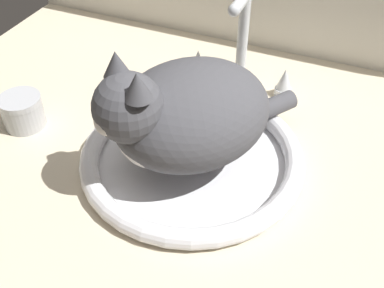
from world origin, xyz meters
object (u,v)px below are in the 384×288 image
at_px(faucet, 241,54).
at_px(metal_jar, 23,111).
at_px(cat, 183,114).
at_px(sink_basin, 192,156).

bearing_deg(faucet, metal_jar, -140.30).
height_order(faucet, metal_jar, faucet).
height_order(cat, metal_jar, cat).
relative_size(cat, metal_jar, 4.59).
height_order(sink_basin, cat, cat).
relative_size(faucet, cat, 0.62).
distance_m(faucet, metal_jar, 0.40).
distance_m(sink_basin, cat, 0.09).
bearing_deg(metal_jar, cat, 2.09).
bearing_deg(metal_jar, sink_basin, 4.41).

